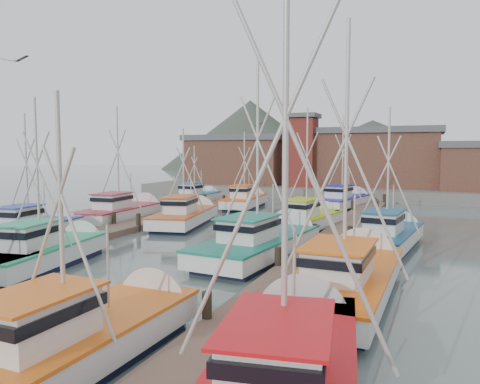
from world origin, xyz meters
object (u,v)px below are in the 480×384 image
at_px(boat_8, 187,216).
at_px(lookout_tower, 303,150).
at_px(boat_4, 49,251).
at_px(boat_1, 85,338).
at_px(boat_12, 246,201).

bearing_deg(boat_8, lookout_tower, 73.67).
xyz_separation_m(lookout_tower, boat_4, (-2.39, -37.59, -4.87)).
height_order(boat_1, boat_12, boat_12).
bearing_deg(boat_1, lookout_tower, 99.25).
xyz_separation_m(boat_8, boat_12, (0.22, 11.29, 0.00)).
relative_size(boat_1, boat_12, 1.02).
bearing_deg(boat_1, boat_12, 105.86).
bearing_deg(boat_4, boat_12, 79.94).
distance_m(boat_1, boat_12, 33.03).
xyz_separation_m(lookout_tower, boat_8, (-2.28, -24.40, -4.87)).
xyz_separation_m(boat_1, boat_4, (-8.52, 7.52, 0.00)).
height_order(lookout_tower, boat_1, lookout_tower).
bearing_deg(boat_1, boat_4, 140.09).
bearing_deg(boat_8, boat_12, 77.88).
distance_m(boat_4, boat_8, 13.20).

